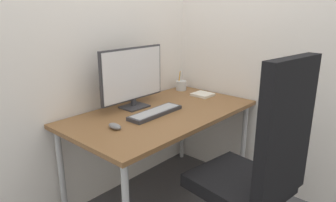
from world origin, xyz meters
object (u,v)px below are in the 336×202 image
object	(u,v)px
monitor	(133,76)
pen_holder	(181,85)
keyboard	(155,113)
mouse	(115,126)
office_chair	(259,163)
notebook	(203,94)

from	to	relation	value
monitor	pen_holder	distance (m)	0.67
keyboard	pen_holder	xyz separation A→B (m)	(0.65, 0.30, 0.03)
mouse	office_chair	bearing A→B (deg)	-62.52
office_chair	pen_holder	world-z (taller)	office_chair
office_chair	mouse	size ratio (longest dim) A/B	11.53
pen_holder	notebook	xyz separation A→B (m)	(-0.02, -0.26, -0.03)
notebook	mouse	bearing A→B (deg)	-177.89
notebook	keyboard	bearing A→B (deg)	-176.71
office_chair	notebook	world-z (taller)	office_chair
office_chair	pen_holder	bearing A→B (deg)	59.87
office_chair	keyboard	bearing A→B (deg)	91.13
keyboard	notebook	xyz separation A→B (m)	(0.62, 0.04, -0.00)
office_chair	mouse	bearing A→B (deg)	115.71
mouse	pen_holder	distance (m)	1.06
office_chair	mouse	distance (m)	0.89
mouse	keyboard	bearing A→B (deg)	1.93
notebook	monitor	bearing A→B (deg)	161.48
pen_holder	keyboard	bearing A→B (deg)	-155.45
monitor	pen_holder	bearing A→B (deg)	4.91
monitor	mouse	distance (m)	0.50
keyboard	pen_holder	distance (m)	0.71
office_chair	keyboard	distance (m)	0.80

